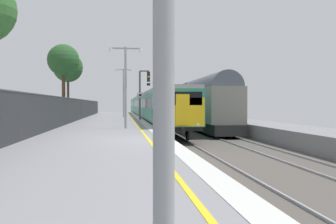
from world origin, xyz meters
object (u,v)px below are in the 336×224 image
object	(u,v)px
platform_lamp_far	(123,89)
background_tree_centre	(63,62)
signal_gantry	(143,89)
freight_train_adjacent_track	(173,103)
commuter_train_at_platform	(146,106)
speed_limit_sign	(140,102)
background_tree_left	(67,68)
platform_lamp_mid	(126,80)

from	to	relation	value
platform_lamp_far	background_tree_centre	xyz separation A→B (m)	(-5.41, -9.68, 1.97)
signal_gantry	platform_lamp_far	distance (m)	7.32
freight_train_adjacent_track	background_tree_centre	xyz separation A→B (m)	(-12.71, -20.45, 3.60)
commuter_train_at_platform	freight_train_adjacent_track	world-z (taller)	freight_train_adjacent_track
speed_limit_sign	platform_lamp_far	world-z (taller)	platform_lamp_far
freight_train_adjacent_track	background_tree_left	size ratio (longest dim) A/B	7.75
platform_lamp_mid	platform_lamp_far	size ratio (longest dim) A/B	0.89
commuter_train_at_platform	platform_lamp_far	world-z (taller)	platform_lamp_far
signal_gantry	speed_limit_sign	distance (m)	3.00
speed_limit_sign	commuter_train_at_platform	bearing A→B (deg)	84.62
signal_gantry	platform_lamp_mid	world-z (taller)	platform_lamp_mid
commuter_train_at_platform	signal_gantry	size ratio (longest dim) A/B	13.45
background_tree_left	background_tree_centre	distance (m)	11.49
background_tree_left	background_tree_centre	xyz separation A→B (m)	(1.20, -11.42, -0.49)
speed_limit_sign	platform_lamp_far	bearing A→B (deg)	98.47
background_tree_centre	commuter_train_at_platform	bearing A→B (deg)	65.98
commuter_train_at_platform	platform_lamp_mid	distance (m)	30.86
platform_lamp_far	signal_gantry	bearing A→B (deg)	-75.52
commuter_train_at_platform	platform_lamp_far	distance (m)	10.60
platform_lamp_far	background_tree_left	size ratio (longest dim) A/B	0.74
signal_gantry	speed_limit_sign	xyz separation A→B (m)	(-0.38, -2.66, -1.33)
freight_train_adjacent_track	speed_limit_sign	world-z (taller)	freight_train_adjacent_track
background_tree_left	speed_limit_sign	bearing A→B (deg)	-54.89
background_tree_left	background_tree_centre	bearing A→B (deg)	-83.99
signal_gantry	platform_lamp_mid	bearing A→B (deg)	-97.61
speed_limit_sign	background_tree_centre	size ratio (longest dim) A/B	0.38
commuter_train_at_platform	background_tree_left	bearing A→B (deg)	-140.63
speed_limit_sign	background_tree_centre	distance (m)	7.75
freight_train_adjacent_track	signal_gantry	size ratio (longest dim) A/B	12.29
signal_gantry	background_tree_left	size ratio (longest dim) A/B	0.63
signal_gantry	background_tree_centre	world-z (taller)	background_tree_centre
background_tree_centre	platform_lamp_far	bearing A→B (deg)	60.80
platform_lamp_mid	background_tree_centre	world-z (taller)	background_tree_centre
signal_gantry	freight_train_adjacent_track	bearing A→B (deg)	72.96
freight_train_adjacent_track	speed_limit_sign	bearing A→B (deg)	-105.93
commuter_train_at_platform	signal_gantry	xyz separation A→B (m)	(-1.47, -16.94, 1.74)
signal_gantry	platform_lamp_mid	distance (m)	13.81
freight_train_adjacent_track	platform_lamp_far	xyz separation A→B (m)	(-7.30, -10.76, 1.63)
signal_gantry	speed_limit_sign	size ratio (longest dim) A/B	1.84
commuter_train_at_platform	freight_train_adjacent_track	size ratio (longest dim) A/B	1.09
commuter_train_at_platform	background_tree_centre	world-z (taller)	background_tree_centre
signal_gantry	speed_limit_sign	world-z (taller)	signal_gantry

